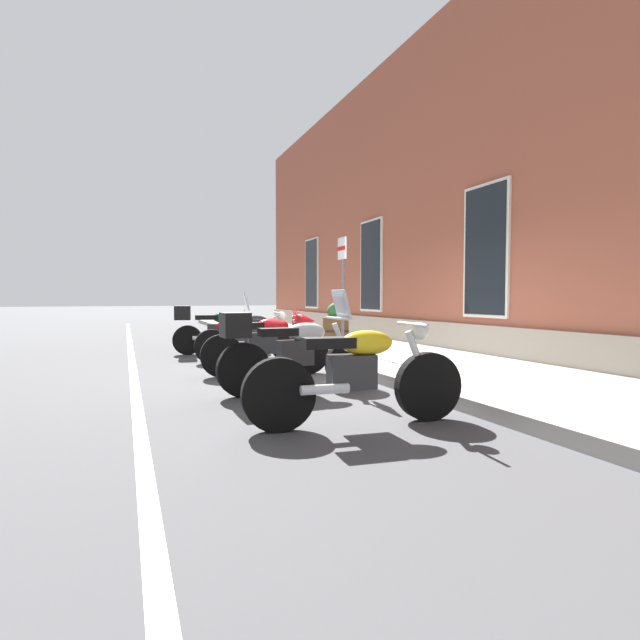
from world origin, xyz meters
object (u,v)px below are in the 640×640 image
motorcycle_black_naked (251,337)px  motorcycle_red_sport (270,340)px  motorcycle_yellow_naked (359,375)px  motorcycle_silver_touring (291,350)px  motorcycle_green_touring (215,328)px  parking_sign (342,276)px  barrel_planter (336,326)px

motorcycle_black_naked → motorcycle_red_sport: (1.67, -0.09, 0.08)m
motorcycle_yellow_naked → motorcycle_silver_touring: bearing=-176.9°
motorcycle_green_touring → motorcycle_black_naked: size_ratio=0.97×
motorcycle_yellow_naked → parking_sign: 5.44m
motorcycle_green_touring → motorcycle_black_naked: 1.63m
motorcycle_green_touring → parking_sign: size_ratio=0.86×
parking_sign → motorcycle_silver_touring: bearing=-34.3°
motorcycle_red_sport → parking_sign: bearing=129.9°
parking_sign → motorcycle_green_touring: bearing=-124.6°
motorcycle_yellow_naked → parking_sign: (-4.90, 2.05, 1.16)m
motorcycle_red_sport → motorcycle_silver_touring: bearing=-6.0°
motorcycle_yellow_naked → motorcycle_black_naked: bearing=178.2°
motorcycle_red_sport → barrel_planter: bearing=140.9°
motorcycle_green_touring → motorcycle_black_naked: (1.58, 0.40, -0.08)m
motorcycle_yellow_naked → motorcycle_red_sport: bearing=178.9°
motorcycle_green_touring → parking_sign: parking_sign is taller
motorcycle_black_naked → motorcycle_red_sport: bearing=-3.1°
motorcycle_red_sport → motorcycle_yellow_naked: motorcycle_red_sport is taller
barrel_planter → motorcycle_silver_touring: bearing=-29.9°
motorcycle_red_sport → parking_sign: parking_sign is taller
motorcycle_silver_touring → barrel_planter: 5.15m
motorcycle_yellow_naked → parking_sign: parking_sign is taller
parking_sign → barrel_planter: parking_sign is taller
motorcycle_black_naked → motorcycle_yellow_naked: bearing=-1.8°
motorcycle_green_touring → motorcycle_black_naked: bearing=14.3°
motorcycle_red_sport → barrel_planter: 3.83m
motorcycle_silver_touring → barrel_planter: (-4.46, 2.57, 0.00)m
motorcycle_green_touring → motorcycle_silver_touring: (4.74, 0.15, -0.00)m
motorcycle_red_sport → motorcycle_yellow_naked: (3.24, -0.06, -0.07)m
motorcycle_black_naked → barrel_planter: size_ratio=2.17×
parking_sign → barrel_planter: (-1.31, 0.42, -1.10)m
motorcycle_silver_touring → motorcycle_yellow_naked: (1.75, 0.09, -0.06)m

